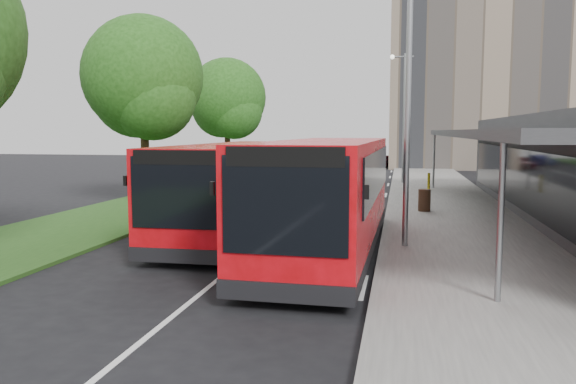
{
  "coord_description": "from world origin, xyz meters",
  "views": [
    {
      "loc": [
        4.03,
        -13.98,
        3.38
      ],
      "look_at": [
        0.63,
        2.97,
        1.5
      ],
      "focal_mm": 35.0,
      "sensor_mm": 36.0,
      "label": 1
    }
  ],
  "objects_px": {
    "bus_main": "(328,196)",
    "bus_second": "(236,188)",
    "litter_bin": "(424,200)",
    "car_near": "(382,161)",
    "tree_far": "(227,103)",
    "lamp_post_far": "(403,110)",
    "bollard": "(429,182)",
    "lamp_post_near": "(405,82)",
    "car_far": "(356,158)",
    "tree_mid": "(143,84)"
  },
  "relations": [
    {
      "from": "bus_main",
      "to": "bus_second",
      "type": "relative_size",
      "value": 1.06
    },
    {
      "from": "litter_bin",
      "to": "car_near",
      "type": "xyz_separation_m",
      "value": [
        -2.66,
        29.68,
        0.02
      ]
    },
    {
      "from": "tree_far",
      "to": "bus_second",
      "type": "distance_m",
      "value": 18.69
    },
    {
      "from": "lamp_post_far",
      "to": "bus_main",
      "type": "bearing_deg",
      "value": -95.61
    },
    {
      "from": "bus_main",
      "to": "bollard",
      "type": "relative_size",
      "value": 11.66
    },
    {
      "from": "tree_far",
      "to": "bollard",
      "type": "distance_m",
      "value": 13.85
    },
    {
      "from": "lamp_post_far",
      "to": "bollard",
      "type": "relative_size",
      "value": 8.4
    },
    {
      "from": "lamp_post_near",
      "to": "bollard",
      "type": "distance_m",
      "value": 16.14
    },
    {
      "from": "bus_second",
      "to": "car_far",
      "type": "bearing_deg",
      "value": 88.36
    },
    {
      "from": "tree_mid",
      "to": "bus_second",
      "type": "relative_size",
      "value": 0.8
    },
    {
      "from": "litter_bin",
      "to": "car_far",
      "type": "distance_m",
      "value": 36.47
    },
    {
      "from": "bus_main",
      "to": "car_near",
      "type": "distance_m",
      "value": 37.54
    },
    {
      "from": "tree_mid",
      "to": "bus_main",
      "type": "bearing_deg",
      "value": -40.21
    },
    {
      "from": "bollard",
      "to": "bus_second",
      "type": "bearing_deg",
      "value": -116.2
    },
    {
      "from": "bollard",
      "to": "litter_bin",
      "type": "bearing_deg",
      "value": -93.85
    },
    {
      "from": "bus_main",
      "to": "car_far",
      "type": "bearing_deg",
      "value": 94.53
    },
    {
      "from": "bus_second",
      "to": "litter_bin",
      "type": "bearing_deg",
      "value": 40.75
    },
    {
      "from": "lamp_post_far",
      "to": "bollard",
      "type": "height_order",
      "value": "lamp_post_far"
    },
    {
      "from": "car_near",
      "to": "tree_far",
      "type": "bearing_deg",
      "value": -103.65
    },
    {
      "from": "tree_mid",
      "to": "litter_bin",
      "type": "distance_m",
      "value": 12.95
    },
    {
      "from": "car_far",
      "to": "bollard",
      "type": "bearing_deg",
      "value": -53.34
    },
    {
      "from": "lamp_post_near",
      "to": "lamp_post_far",
      "type": "bearing_deg",
      "value": 90.0
    },
    {
      "from": "lamp_post_far",
      "to": "litter_bin",
      "type": "relative_size",
      "value": 8.99
    },
    {
      "from": "lamp_post_far",
      "to": "bus_second",
      "type": "height_order",
      "value": "lamp_post_far"
    },
    {
      "from": "lamp_post_near",
      "to": "car_near",
      "type": "relative_size",
      "value": 2.22
    },
    {
      "from": "bollard",
      "to": "lamp_post_far",
      "type": "bearing_deg",
      "value": 108.16
    },
    {
      "from": "car_near",
      "to": "bollard",
      "type": "bearing_deg",
      "value": -67.35
    },
    {
      "from": "lamp_post_near",
      "to": "lamp_post_far",
      "type": "distance_m",
      "value": 20.0
    },
    {
      "from": "tree_mid",
      "to": "bus_main",
      "type": "height_order",
      "value": "tree_mid"
    },
    {
      "from": "lamp_post_far",
      "to": "car_near",
      "type": "height_order",
      "value": "lamp_post_far"
    },
    {
      "from": "bollard",
      "to": "tree_mid",
      "type": "bearing_deg",
      "value": -145.99
    },
    {
      "from": "bus_second",
      "to": "car_near",
      "type": "xyz_separation_m",
      "value": [
        3.62,
        35.23,
        -0.9
      ]
    },
    {
      "from": "tree_far",
      "to": "lamp_post_far",
      "type": "relative_size",
      "value": 1.01
    },
    {
      "from": "bus_second",
      "to": "litter_bin",
      "type": "distance_m",
      "value": 8.43
    },
    {
      "from": "lamp_post_near",
      "to": "car_near",
      "type": "bearing_deg",
      "value": 92.73
    },
    {
      "from": "car_near",
      "to": "car_far",
      "type": "xyz_separation_m",
      "value": [
        -2.96,
        6.35,
        -0.09
      ]
    },
    {
      "from": "tree_mid",
      "to": "lamp_post_near",
      "type": "height_order",
      "value": "tree_mid"
    },
    {
      "from": "bollard",
      "to": "car_far",
      "type": "distance_m",
      "value": 28.37
    },
    {
      "from": "lamp_post_near",
      "to": "bollard",
      "type": "relative_size",
      "value": 8.4
    },
    {
      "from": "lamp_post_near",
      "to": "car_near",
      "type": "xyz_separation_m",
      "value": [
        -1.76,
        36.88,
        -4.1
      ]
    },
    {
      "from": "car_near",
      "to": "tree_mid",
      "type": "bearing_deg",
      "value": -93.37
    },
    {
      "from": "lamp_post_far",
      "to": "car_far",
      "type": "relative_size",
      "value": 2.51
    },
    {
      "from": "lamp_post_far",
      "to": "tree_far",
      "type": "bearing_deg",
      "value": -175.13
    },
    {
      "from": "tree_mid",
      "to": "bus_main",
      "type": "xyz_separation_m",
      "value": [
        9.1,
        -7.7,
        -3.8
      ]
    },
    {
      "from": "car_near",
      "to": "bus_main",
      "type": "bearing_deg",
      "value": -76.34
    },
    {
      "from": "litter_bin",
      "to": "car_near",
      "type": "bearing_deg",
      "value": 95.12
    },
    {
      "from": "bus_second",
      "to": "car_near",
      "type": "height_order",
      "value": "bus_second"
    },
    {
      "from": "tree_mid",
      "to": "bollard",
      "type": "relative_size",
      "value": 8.78
    },
    {
      "from": "car_near",
      "to": "car_far",
      "type": "relative_size",
      "value": 1.13
    },
    {
      "from": "tree_far",
      "to": "bus_second",
      "type": "bearing_deg",
      "value": -71.71
    }
  ]
}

